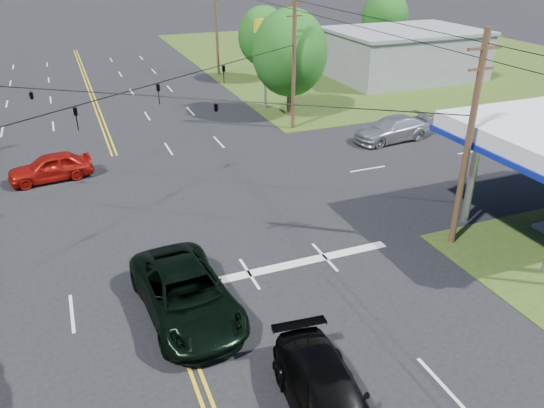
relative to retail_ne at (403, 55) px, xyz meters
name	(u,v)px	position (x,y,z in m)	size (l,w,h in m)	color
ground	(134,208)	(-30.00, -20.00, -2.20)	(280.00, 280.00, 0.00)	black
grass_ne	(379,53)	(5.00, 12.00, -2.20)	(46.00, 48.00, 0.03)	#2F4516
stop_bar	(283,267)	(-25.00, -28.00, -2.20)	(10.00, 0.50, 0.02)	silver
retail_ne	(403,55)	(0.00, 0.00, 0.00)	(14.00, 10.00, 4.40)	slate
pole_se	(469,141)	(-17.00, -29.00, 2.72)	(1.60, 0.28, 9.50)	#47301E
pole_ne	(294,61)	(-17.00, -11.00, 2.72)	(1.60, 0.28, 9.50)	#47301E
pole_right_far	(216,23)	(-17.00, 8.00, 2.97)	(1.60, 0.28, 10.00)	#47301E
span_wire_signals	(119,94)	(-30.00, -20.00, 3.80)	(26.00, 18.00, 1.13)	black
power_lines	(118,43)	(-30.00, -22.00, 6.40)	(26.04, 100.00, 0.64)	black
tree_right_a	(290,53)	(-16.00, -8.00, 2.67)	(5.70, 5.70, 8.18)	#47301E
tree_right_b	(264,36)	(-13.50, 4.00, 2.02)	(4.94, 4.94, 7.09)	#47301E
tree_far_r	(385,17)	(4.00, 10.00, 2.34)	(5.32, 5.32, 7.63)	#47301E
pickup_dkgreen	(186,294)	(-29.50, -29.62, -1.31)	(2.97, 6.44, 1.79)	black
suv_black	(326,395)	(-26.91, -35.71, -1.44)	(2.14, 5.25, 1.52)	black
sedan_red	(50,167)	(-33.81, -14.53, -1.41)	(1.86, 4.62, 1.57)	#9E110B
sedan_far	(392,129)	(-11.77, -16.03, -1.39)	(2.28, 5.61, 1.63)	#A8A8AD
polesign_ne	(265,40)	(-17.00, -5.44, 3.31)	(1.97, 0.84, 7.22)	#A5A5AA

